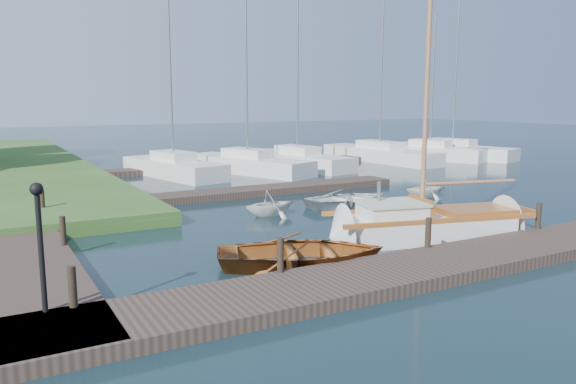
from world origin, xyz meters
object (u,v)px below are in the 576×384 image
mooring_post_2 (428,233)px  lamp_post (39,230)px  tender_d (426,186)px  mooring_post_1 (280,255)px  dinghy (302,249)px  mooring_post_3 (539,216)px  mooring_post_4 (63,231)px  mooring_post_5 (42,202)px  mooring_post_0 (72,287)px  sailboat (432,227)px  marina_boat_6 (430,151)px  tender_b (270,201)px  marina_boat_5 (379,153)px  marina_boat_1 (174,166)px  marina_boat_7 (452,150)px  tender_c (347,197)px  marina_boat_3 (297,159)px  marina_boat_2 (248,163)px

mooring_post_2 → lamp_post: (-9.50, 0.00, 1.17)m
tender_d → mooring_post_1: bearing=131.9°
dinghy → tender_d: bearing=-36.3°
mooring_post_3 → tender_d: (2.11, 7.18, -0.20)m
mooring_post_4 → mooring_post_5: 5.00m
mooring_post_0 → sailboat: bearing=8.6°
mooring_post_0 → mooring_post_2: (9.00, 0.00, 0.00)m
mooring_post_2 → marina_boat_6: marina_boat_6 is taller
tender_d → tender_b: bearing=100.1°
lamp_post → marina_boat_6: (27.44, 18.96, -1.31)m
sailboat → mooring_post_3: bearing=-15.7°
sailboat → tender_b: (-2.79, 5.42, 0.18)m
marina_boat_6 → mooring_post_1: bearing=109.0°
tender_b → mooring_post_5: bearing=63.5°
mooring_post_2 → lamp_post: bearing=180.0°
mooring_post_0 → sailboat: 10.81m
mooring_post_4 → tender_b: size_ratio=0.40×
tender_d → marina_boat_5: marina_boat_5 is taller
mooring_post_0 → mooring_post_3: size_ratio=1.00×
mooring_post_1 → sailboat: 6.40m
marina_boat_1 → marina_boat_7: bearing=-103.3°
mooring_post_1 → tender_b: 7.81m
mooring_post_4 → sailboat: (10.19, -3.39, -0.36)m
tender_d → marina_boat_6: size_ratio=0.19×
tender_c → marina_boat_7: bearing=-53.1°
mooring_post_3 → tender_c: size_ratio=0.23×
sailboat → marina_boat_3: size_ratio=0.85×
marina_boat_5 → marina_boat_7: bearing=-101.1°
sailboat → dinghy: bearing=-159.2°
mooring_post_5 → sailboat: size_ratio=0.08×
marina_boat_5 → marina_boat_7: marina_boat_7 is taller
dinghy → tender_c: 8.49m
mooring_post_1 → lamp_post: size_ratio=0.33×
marina_boat_7 → mooring_post_1: bearing=110.9°
mooring_post_1 → marina_boat_5: bearing=46.8°
mooring_post_1 → marina_boat_7: 31.01m
mooring_post_4 → marina_boat_5: size_ratio=0.08×
marina_boat_6 → tender_b: bearing=100.8°
marina_boat_3 → marina_boat_5: marina_boat_3 is taller
mooring_post_3 → marina_boat_1: 19.80m
tender_d → marina_boat_3: size_ratio=0.17×
tender_c → marina_boat_3: marina_boat_3 is taller
tender_c → tender_b: bearing=96.7°
marina_boat_3 → marina_boat_5: size_ratio=1.09×
mooring_post_1 → marina_boat_3: marina_boat_3 is taller
mooring_post_0 → mooring_post_3: (13.50, 0.00, 0.00)m
mooring_post_1 → marina_boat_2: 20.15m
tender_b → tender_c: size_ratio=0.57×
mooring_post_0 → mooring_post_5: 10.01m
mooring_post_1 → mooring_post_2: 4.50m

